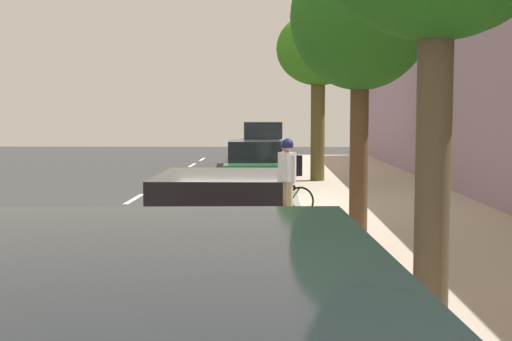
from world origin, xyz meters
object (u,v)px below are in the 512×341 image
object	(u,v)px
street_tree_mid_block	(361,19)
street_tree_far_end	(318,52)
parked_sedan_green_mid	(255,166)
cyclist_with_backpack	(288,170)
fire_hydrant	(371,289)
bicycle_at_curb	(278,202)
parked_sedan_red_second	(220,234)
parked_suv_white_far	(262,143)

from	to	relation	value
street_tree_mid_block	street_tree_far_end	xyz separation A→B (m)	(0.00, 10.95, 0.52)
parked_sedan_green_mid	street_tree_mid_block	size ratio (longest dim) A/B	0.91
cyclist_with_backpack	street_tree_far_end	xyz separation A→B (m)	(1.11, 7.83, 3.24)
fire_hydrant	parked_sedan_green_mid	bearing A→B (deg)	96.64
parked_sedan_green_mid	street_tree_far_end	size ratio (longest dim) A/B	0.81
cyclist_with_backpack	street_tree_mid_block	size ratio (longest dim) A/B	0.36
bicycle_at_curb	street_tree_far_end	bearing A→B (deg)	79.81
parked_sedan_red_second	street_tree_mid_block	size ratio (longest dim) A/B	0.89
parked_sedan_green_mid	bicycle_at_curb	world-z (taller)	parked_sedan_green_mid
cyclist_with_backpack	parked_suv_white_far	bearing A→B (deg)	93.14
street_tree_mid_block	parked_sedan_green_mid	bearing A→B (deg)	102.70
parked_sedan_green_mid	street_tree_far_end	bearing A→B (deg)	45.21
parked_sedan_red_second	cyclist_with_backpack	size ratio (longest dim) A/B	2.48
bicycle_at_curb	street_tree_mid_block	distance (m)	5.13
parked_sedan_red_second	parked_suv_white_far	world-z (taller)	parked_suv_white_far
parked_sedan_red_second	fire_hydrant	world-z (taller)	parked_sedan_red_second
parked_sedan_red_second	parked_sedan_green_mid	size ratio (longest dim) A/B	0.99
parked_sedan_red_second	parked_suv_white_far	distance (m)	22.31
street_tree_far_end	parked_suv_white_far	bearing A→B (deg)	103.13
street_tree_far_end	fire_hydrant	bearing A→B (deg)	-91.60
bicycle_at_curb	street_tree_far_end	world-z (taller)	street_tree_far_end
street_tree_mid_block	street_tree_far_end	distance (m)	10.96
parked_sedan_green_mid	parked_suv_white_far	bearing A→B (deg)	90.02
parked_suv_white_far	parked_sedan_green_mid	bearing A→B (deg)	-89.98
street_tree_mid_block	parked_suv_white_far	bearing A→B (deg)	95.87
street_tree_mid_block	bicycle_at_curb	bearing A→B (deg)	110.52
parked_sedan_green_mid	street_tree_mid_block	bearing A→B (deg)	-77.30
bicycle_at_curb	cyclist_with_backpack	distance (m)	0.88
parked_suv_white_far	street_tree_far_end	xyz separation A→B (m)	(2.01, -8.63, 3.31)
cyclist_with_backpack	street_tree_mid_block	world-z (taller)	street_tree_mid_block
parked_sedan_green_mid	street_tree_mid_block	distance (m)	9.65
parked_suv_white_far	fire_hydrant	size ratio (longest dim) A/B	5.72
parked_sedan_green_mid	cyclist_with_backpack	world-z (taller)	cyclist_with_backpack
street_tree_far_end	street_tree_mid_block	bearing A→B (deg)	-90.00
bicycle_at_curb	street_tree_far_end	distance (m)	8.50
street_tree_far_end	parked_sedan_red_second	bearing A→B (deg)	-98.65
parked_sedan_red_second	cyclist_with_backpack	distance (m)	5.93
bicycle_at_curb	fire_hydrant	xyz separation A→B (m)	(0.89, -8.17, 0.19)
parked_sedan_red_second	street_tree_mid_block	xyz separation A→B (m)	(2.08, 2.72, 3.07)
parked_sedan_green_mid	cyclist_with_backpack	xyz separation A→B (m)	(0.90, -5.81, 0.34)
parked_suv_white_far	street_tree_mid_block	bearing A→B (deg)	-84.13
fire_hydrant	cyclist_with_backpack	bearing A→B (deg)	94.99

